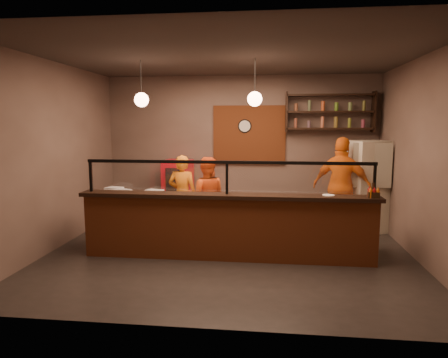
# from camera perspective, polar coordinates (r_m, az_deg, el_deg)

# --- Properties ---
(floor) EXTENTS (6.00, 6.00, 0.00)m
(floor) POSITION_cam_1_polar(r_m,az_deg,el_deg) (6.80, 0.69, -10.55)
(floor) COLOR black
(floor) RESTS_ON ground
(ceiling) EXTENTS (6.00, 6.00, 0.00)m
(ceiling) POSITION_cam_1_polar(r_m,az_deg,el_deg) (6.53, 0.73, 17.14)
(ceiling) COLOR #372F2B
(ceiling) RESTS_ON wall_back
(wall_back) EXTENTS (6.00, 0.00, 6.00)m
(wall_back) POSITION_cam_1_polar(r_m,az_deg,el_deg) (8.96, 2.34, 4.36)
(wall_back) COLOR #6D584F
(wall_back) RESTS_ON floor
(wall_left) EXTENTS (0.00, 5.00, 5.00)m
(wall_left) POSITION_cam_1_polar(r_m,az_deg,el_deg) (7.40, -23.10, 3.00)
(wall_left) COLOR #6D584F
(wall_left) RESTS_ON floor
(wall_right) EXTENTS (0.00, 5.00, 5.00)m
(wall_right) POSITION_cam_1_polar(r_m,az_deg,el_deg) (6.85, 26.55, 2.46)
(wall_right) COLOR #6D584F
(wall_right) RESTS_ON floor
(wall_front) EXTENTS (6.00, 0.00, 6.00)m
(wall_front) POSITION_cam_1_polar(r_m,az_deg,el_deg) (4.01, -2.93, -0.00)
(wall_front) COLOR #6D584F
(wall_front) RESTS_ON floor
(brick_patch) EXTENTS (1.60, 0.04, 1.30)m
(brick_patch) POSITION_cam_1_polar(r_m,az_deg,el_deg) (8.90, 3.63, 6.26)
(brick_patch) COLOR brown
(brick_patch) RESTS_ON wall_back
(service_counter) EXTENTS (4.60, 0.25, 1.00)m
(service_counter) POSITION_cam_1_polar(r_m,az_deg,el_deg) (6.37, 0.42, -7.13)
(service_counter) COLOR brown
(service_counter) RESTS_ON floor
(counter_ledge) EXTENTS (4.70, 0.37, 0.06)m
(counter_ledge) POSITION_cam_1_polar(r_m,az_deg,el_deg) (6.25, 0.42, -2.43)
(counter_ledge) COLOR black
(counter_ledge) RESTS_ON service_counter
(worktop_cabinet) EXTENTS (4.60, 0.75, 0.85)m
(worktop_cabinet) POSITION_cam_1_polar(r_m,az_deg,el_deg) (6.87, 0.86, -6.66)
(worktop_cabinet) COLOR gray
(worktop_cabinet) RESTS_ON floor
(worktop) EXTENTS (4.60, 0.75, 0.05)m
(worktop) POSITION_cam_1_polar(r_m,az_deg,el_deg) (6.77, 0.87, -2.97)
(worktop) COLOR silver
(worktop) RESTS_ON worktop_cabinet
(sneeze_guard) EXTENTS (4.50, 0.05, 0.52)m
(sneeze_guard) POSITION_cam_1_polar(r_m,az_deg,el_deg) (6.20, 0.42, 0.67)
(sneeze_guard) COLOR white
(sneeze_guard) RESTS_ON counter_ledge
(wall_shelving) EXTENTS (1.84, 0.28, 0.85)m
(wall_shelving) POSITION_cam_1_polar(r_m,az_deg,el_deg) (8.83, 14.84, 9.25)
(wall_shelving) COLOR black
(wall_shelving) RESTS_ON wall_back
(wall_clock) EXTENTS (0.30, 0.04, 0.30)m
(wall_clock) POSITION_cam_1_polar(r_m,az_deg,el_deg) (8.89, 2.99, 7.56)
(wall_clock) COLOR black
(wall_clock) RESTS_ON wall_back
(pendant_left) EXTENTS (0.24, 0.24, 0.77)m
(pendant_left) POSITION_cam_1_polar(r_m,az_deg,el_deg) (6.97, -11.70, 11.04)
(pendant_left) COLOR black
(pendant_left) RESTS_ON ceiling
(pendant_right) EXTENTS (0.24, 0.24, 0.77)m
(pendant_right) POSITION_cam_1_polar(r_m,az_deg,el_deg) (6.63, 4.41, 11.34)
(pendant_right) COLOR black
(pendant_right) RESTS_ON ceiling
(cook_left) EXTENTS (0.60, 0.43, 1.56)m
(cook_left) POSITION_cam_1_polar(r_m,az_deg,el_deg) (7.77, -5.95, -2.31)
(cook_left) COLOR orange
(cook_left) RESTS_ON floor
(cook_mid) EXTENTS (0.78, 0.63, 1.53)m
(cook_mid) POSITION_cam_1_polar(r_m,az_deg,el_deg) (7.64, -2.52, -2.56)
(cook_mid) COLOR #E04D15
(cook_mid) RESTS_ON floor
(cook_right) EXTENTS (1.21, 0.87, 1.90)m
(cook_right) POSITION_cam_1_polar(r_m,az_deg,el_deg) (8.03, 16.47, -1.02)
(cook_right) COLOR orange
(cook_right) RESTS_ON floor
(fridge) EXTENTS (0.97, 0.94, 1.82)m
(fridge) POSITION_cam_1_polar(r_m,az_deg,el_deg) (8.50, 19.70, -0.96)
(fridge) COLOR beige
(fridge) RESTS_ON floor
(red_cooler) EXTENTS (0.64, 0.60, 1.36)m
(red_cooler) POSITION_cam_1_polar(r_m,az_deg,el_deg) (8.92, -6.58, -1.64)
(red_cooler) COLOR red
(red_cooler) RESTS_ON floor
(pizza_dough) EXTENTS (0.56, 0.56, 0.01)m
(pizza_dough) POSITION_cam_1_polar(r_m,az_deg,el_deg) (6.70, -2.25, -2.82)
(pizza_dough) COLOR beige
(pizza_dough) RESTS_ON worktop
(prep_tub_a) EXTENTS (0.33, 0.30, 0.14)m
(prep_tub_a) POSITION_cam_1_polar(r_m,az_deg,el_deg) (6.88, -9.98, -2.12)
(prep_tub_a) COLOR silver
(prep_tub_a) RESTS_ON worktop
(prep_tub_b) EXTENTS (0.31, 0.27, 0.14)m
(prep_tub_b) POSITION_cam_1_polar(r_m,az_deg,el_deg) (7.34, -15.41, -1.66)
(prep_tub_b) COLOR white
(prep_tub_b) RESTS_ON worktop
(prep_tub_c) EXTENTS (0.36, 0.33, 0.15)m
(prep_tub_c) POSITION_cam_1_polar(r_m,az_deg,el_deg) (6.98, -14.46, -2.06)
(prep_tub_c) COLOR silver
(prep_tub_c) RESTS_ON worktop
(rolling_pin) EXTENTS (0.34, 0.11, 0.06)m
(rolling_pin) POSITION_cam_1_polar(r_m,az_deg,el_deg) (6.88, -3.84, -2.35)
(rolling_pin) COLOR yellow
(rolling_pin) RESTS_ON worktop
(condiment_caddy) EXTENTS (0.17, 0.14, 0.09)m
(condiment_caddy) POSITION_cam_1_polar(r_m,az_deg,el_deg) (6.33, 20.57, -2.11)
(condiment_caddy) COLOR black
(condiment_caddy) RESTS_ON counter_ledge
(pepper_mill) EXTENTS (0.06, 0.06, 0.22)m
(pepper_mill) POSITION_cam_1_polar(r_m,az_deg,el_deg) (6.35, 20.54, -1.50)
(pepper_mill) COLOR black
(pepper_mill) RESTS_ON counter_ledge
(small_plate) EXTENTS (0.19, 0.19, 0.01)m
(small_plate) POSITION_cam_1_polar(r_m,az_deg,el_deg) (6.31, 14.70, -2.26)
(small_plate) COLOR white
(small_plate) RESTS_ON counter_ledge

